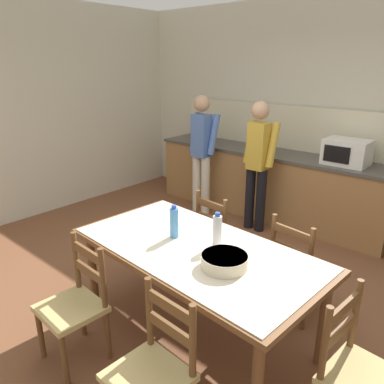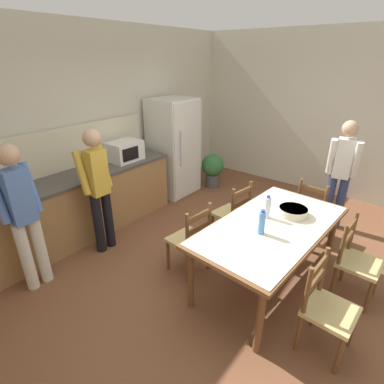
# 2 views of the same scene
# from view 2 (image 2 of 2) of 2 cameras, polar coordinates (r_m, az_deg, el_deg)

# --- Properties ---
(ground_plane) EXTENTS (8.32, 8.32, 0.00)m
(ground_plane) POSITION_cam_2_polar(r_m,az_deg,el_deg) (3.80, 7.79, -15.43)
(ground_plane) COLOR brown
(wall_back) EXTENTS (6.52, 0.12, 2.90)m
(wall_back) POSITION_cam_2_polar(r_m,az_deg,el_deg) (4.89, -19.47, 11.66)
(wall_back) COLOR beige
(wall_back) RESTS_ON ground
(wall_right) EXTENTS (0.12, 5.20, 2.90)m
(wall_right) POSITION_cam_2_polar(r_m,az_deg,el_deg) (6.08, 25.05, 13.05)
(wall_right) COLOR beige
(wall_right) RESTS_ON ground
(kitchen_counter) EXTENTS (3.40, 0.66, 0.93)m
(kitchen_counter) POSITION_cam_2_polar(r_m,az_deg,el_deg) (4.50, -22.51, -3.30)
(kitchen_counter) COLOR #9E7042
(kitchen_counter) RESTS_ON ground
(counter_splashback) EXTENTS (3.36, 0.03, 0.60)m
(counter_splashback) POSITION_cam_2_polar(r_m,az_deg,el_deg) (4.49, -26.07, 6.58)
(counter_splashback) COLOR beige
(counter_splashback) RESTS_ON kitchen_counter
(refrigerator) EXTENTS (0.77, 0.73, 1.76)m
(refrigerator) POSITION_cam_2_polar(r_m,az_deg,el_deg) (5.60, -3.49, 8.41)
(refrigerator) COLOR silver
(refrigerator) RESTS_ON ground
(microwave) EXTENTS (0.50, 0.39, 0.30)m
(microwave) POSITION_cam_2_polar(r_m,az_deg,el_deg) (4.81, -12.69, 7.64)
(microwave) COLOR white
(microwave) RESTS_ON kitchen_counter
(dining_table) EXTENTS (2.00, 1.13, 0.77)m
(dining_table) POSITION_cam_2_polar(r_m,az_deg,el_deg) (3.38, 14.87, -7.06)
(dining_table) COLOR brown
(dining_table) RESTS_ON ground
(bottle_near_centre) EXTENTS (0.07, 0.07, 0.27)m
(bottle_near_centre) POSITION_cam_2_polar(r_m,az_deg,el_deg) (3.09, 13.14, -5.69)
(bottle_near_centre) COLOR #4C8ED6
(bottle_near_centre) RESTS_ON dining_table
(bottle_off_centre) EXTENTS (0.07, 0.07, 0.27)m
(bottle_off_centre) POSITION_cam_2_polar(r_m,az_deg,el_deg) (3.41, 14.16, -2.83)
(bottle_off_centre) COLOR silver
(bottle_off_centre) RESTS_ON dining_table
(serving_bowl) EXTENTS (0.32, 0.32, 0.09)m
(serving_bowl) POSITION_cam_2_polar(r_m,az_deg,el_deg) (3.57, 18.72, -3.47)
(serving_bowl) COLOR beige
(serving_bowl) RESTS_ON dining_table
(chair_side_far_right) EXTENTS (0.48, 0.46, 0.91)m
(chair_side_far_right) POSITION_cam_2_polar(r_m,az_deg,el_deg) (4.17, 7.76, -4.08)
(chair_side_far_right) COLOR brown
(chair_side_far_right) RESTS_ON ground
(chair_head_end) EXTENTS (0.44, 0.46, 0.91)m
(chair_head_end) POSITION_cam_2_polar(r_m,az_deg,el_deg) (4.54, 22.05, -3.29)
(chair_head_end) COLOR brown
(chair_head_end) RESTS_ON ground
(chair_side_near_left) EXTENTS (0.44, 0.43, 0.91)m
(chair_side_near_left) POSITION_cam_2_polar(r_m,az_deg,el_deg) (3.00, 24.24, -19.53)
(chair_side_near_left) COLOR brown
(chair_side_near_left) RESTS_ON ground
(chair_side_far_left) EXTENTS (0.46, 0.45, 0.91)m
(chair_side_far_left) POSITION_cam_2_polar(r_m,az_deg,el_deg) (3.58, -0.31, -9.07)
(chair_side_far_left) COLOR brown
(chair_side_far_left) RESTS_ON ground
(chair_side_near_right) EXTENTS (0.44, 0.42, 0.91)m
(chair_side_near_right) POSITION_cam_2_polar(r_m,az_deg,el_deg) (3.68, 28.82, -11.49)
(chair_side_near_right) COLOR brown
(chair_side_near_right) RESTS_ON ground
(person_at_sink) EXTENTS (0.42, 0.29, 1.67)m
(person_at_sink) POSITION_cam_2_polar(r_m,az_deg,el_deg) (3.60, -29.62, -3.30)
(person_at_sink) COLOR silver
(person_at_sink) RESTS_ON ground
(person_at_counter) EXTENTS (0.41, 0.29, 1.65)m
(person_at_counter) POSITION_cam_2_polar(r_m,az_deg,el_deg) (3.96, -17.47, 1.15)
(person_at_counter) COLOR black
(person_at_counter) RESTS_ON ground
(person_by_table) EXTENTS (0.32, 0.44, 1.63)m
(person_by_table) POSITION_cam_2_polar(r_m,az_deg,el_deg) (4.84, 26.54, 3.72)
(person_by_table) COLOR navy
(person_by_table) RESTS_ON ground
(potted_plant) EXTENTS (0.44, 0.44, 0.67)m
(potted_plant) POSITION_cam_2_polar(r_m,az_deg,el_deg) (6.00, 3.95, 4.56)
(potted_plant) COLOR #4C4C51
(potted_plant) RESTS_ON ground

